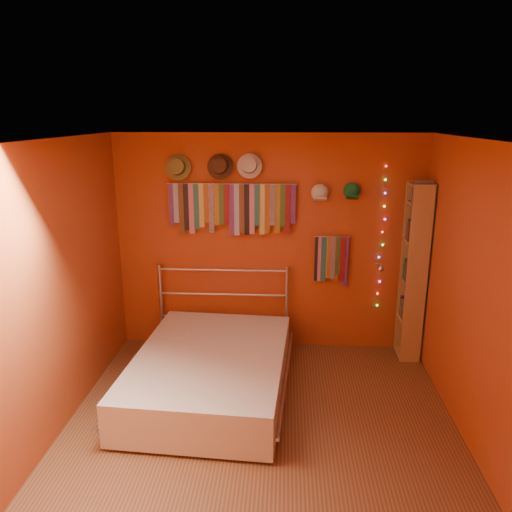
% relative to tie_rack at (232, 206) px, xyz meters
% --- Properties ---
extents(ground, '(3.50, 3.50, 0.00)m').
position_rel_tie_rack_xyz_m(ground, '(0.41, -1.68, -1.70)').
color(ground, brown).
rests_on(ground, ground).
extents(back_wall, '(3.50, 0.02, 2.50)m').
position_rel_tie_rack_xyz_m(back_wall, '(0.41, 0.07, -0.45)').
color(back_wall, '#993618').
rests_on(back_wall, ground).
extents(right_wall, '(0.02, 3.50, 2.50)m').
position_rel_tie_rack_xyz_m(right_wall, '(2.16, -1.68, -0.45)').
color(right_wall, '#993618').
rests_on(right_wall, ground).
extents(left_wall, '(0.02, 3.50, 2.50)m').
position_rel_tie_rack_xyz_m(left_wall, '(-1.34, -1.68, -0.45)').
color(left_wall, '#993618').
rests_on(left_wall, ground).
extents(ceiling, '(3.50, 3.50, 0.02)m').
position_rel_tie_rack_xyz_m(ceiling, '(0.41, -1.68, 0.80)').
color(ceiling, white).
rests_on(ceiling, back_wall).
extents(tie_rack, '(1.45, 0.03, 0.59)m').
position_rel_tie_rack_xyz_m(tie_rack, '(0.00, 0.00, 0.00)').
color(tie_rack, '#B3B4B8').
rests_on(tie_rack, back_wall).
extents(small_tie_rack, '(0.40, 0.03, 0.59)m').
position_rel_tie_rack_xyz_m(small_tie_rack, '(1.13, 0.00, -0.58)').
color(small_tie_rack, '#B3B4B8').
rests_on(small_tie_rack, back_wall).
extents(fedora_olive, '(0.29, 0.16, 0.29)m').
position_rel_tie_rack_xyz_m(fedora_olive, '(-0.59, -0.03, 0.44)').
color(fedora_olive, olive).
rests_on(fedora_olive, back_wall).
extents(fedora_brown, '(0.28, 0.15, 0.28)m').
position_rel_tie_rack_xyz_m(fedora_brown, '(-0.13, -0.03, 0.45)').
color(fedora_brown, '#412617').
rests_on(fedora_brown, back_wall).
extents(fedora_white, '(0.27, 0.15, 0.27)m').
position_rel_tie_rack_xyz_m(fedora_white, '(0.20, -0.03, 0.46)').
color(fedora_white, beige).
rests_on(fedora_white, back_wall).
extents(cap_white, '(0.19, 0.23, 0.19)m').
position_rel_tie_rack_xyz_m(cap_white, '(0.98, 0.01, 0.16)').
color(cap_white, silver).
rests_on(cap_white, back_wall).
extents(cap_green, '(0.18, 0.23, 0.18)m').
position_rel_tie_rack_xyz_m(cap_green, '(1.32, 0.01, 0.18)').
color(cap_green, '#176A2E').
rests_on(cap_green, back_wall).
extents(fairy_lights, '(0.06, 0.02, 1.64)m').
position_rel_tie_rack_xyz_m(fairy_lights, '(1.69, 0.03, -0.35)').
color(fairy_lights, '#FF3333').
rests_on(fairy_lights, back_wall).
extents(reading_lamp, '(0.07, 0.32, 0.09)m').
position_rel_tie_rack_xyz_m(reading_lamp, '(1.65, -0.18, -0.63)').
color(reading_lamp, '#B3B4B8').
rests_on(reading_lamp, back_wall).
extents(bookshelf, '(0.25, 0.34, 2.00)m').
position_rel_tie_rack_xyz_m(bookshelf, '(2.07, -0.15, -0.68)').
color(bookshelf, '#A17249').
rests_on(bookshelf, ground).
extents(bed, '(1.65, 2.13, 1.01)m').
position_rel_tie_rack_xyz_m(bed, '(-0.11, -1.09, -1.46)').
color(bed, '#B3B4B8').
rests_on(bed, ground).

